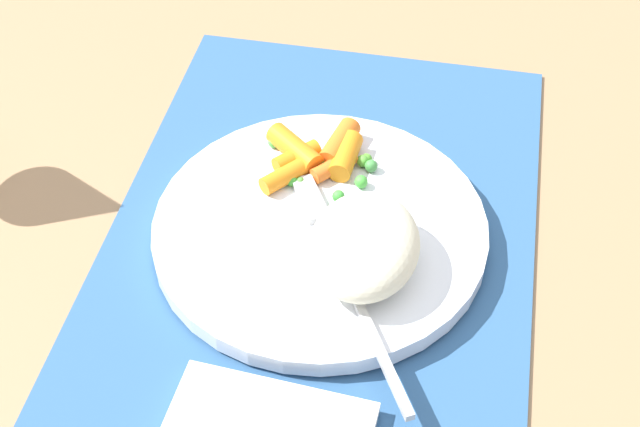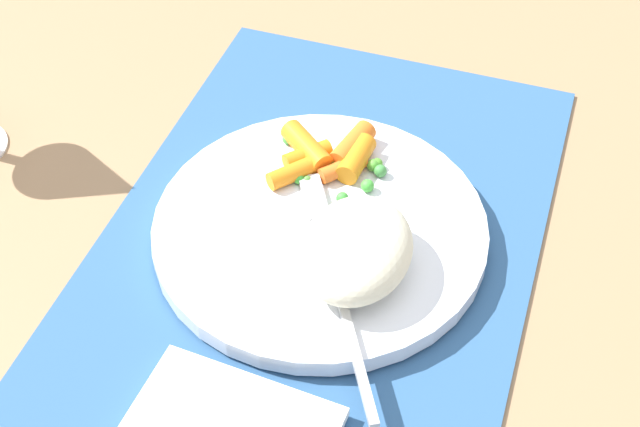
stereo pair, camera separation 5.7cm
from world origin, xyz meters
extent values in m
plane|color=#997551|center=(0.00, 0.00, 0.00)|extent=(2.40, 2.40, 0.00)
cube|color=#2D5684|center=(0.00, 0.00, 0.00)|extent=(0.46, 0.31, 0.01)
cylinder|color=white|center=(0.00, 0.00, 0.01)|extent=(0.24, 0.24, 0.01)
ellipsoid|color=beige|center=(-0.03, -0.04, 0.04)|extent=(0.09, 0.07, 0.04)
cylinder|color=orange|center=(0.06, 0.03, 0.03)|extent=(0.04, 0.05, 0.02)
cylinder|color=orange|center=(0.06, 0.03, 0.03)|extent=(0.04, 0.04, 0.01)
cylinder|color=orange|center=(0.08, 0.00, 0.03)|extent=(0.05, 0.03, 0.02)
cylinder|color=orange|center=(0.06, -0.01, 0.03)|extent=(0.04, 0.02, 0.02)
cylinder|color=orange|center=(0.05, 0.00, 0.03)|extent=(0.04, 0.03, 0.01)
cylinder|color=orange|center=(0.04, 0.03, 0.03)|extent=(0.05, 0.04, 0.01)
sphere|color=#4DA545|center=(0.02, -0.02, 0.02)|extent=(0.01, 0.01, 0.01)
sphere|color=#51A83B|center=(0.05, 0.01, 0.02)|extent=(0.01, 0.01, 0.01)
sphere|color=#54933C|center=(0.04, 0.02, 0.02)|extent=(0.01, 0.01, 0.01)
sphere|color=#408E42|center=(0.06, -0.03, 0.03)|extent=(0.01, 0.01, 0.01)
sphere|color=green|center=(0.06, 0.03, 0.02)|extent=(0.01, 0.01, 0.01)
sphere|color=green|center=(0.04, -0.02, 0.03)|extent=(0.01, 0.01, 0.01)
sphere|color=#58A33A|center=(0.03, 0.04, 0.02)|extent=(0.01, 0.01, 0.01)
sphere|color=green|center=(0.03, 0.03, 0.02)|extent=(0.01, 0.01, 0.01)
sphere|color=green|center=(0.07, 0.05, 0.02)|extent=(0.01, 0.01, 0.01)
sphere|color=#519F2F|center=(0.07, -0.02, 0.02)|extent=(0.01, 0.01, 0.01)
sphere|color=green|center=(0.01, -0.03, 0.02)|extent=(0.01, 0.01, 0.01)
sphere|color=green|center=(0.03, 0.03, 0.02)|extent=(0.01, 0.01, 0.01)
sphere|color=#54A537|center=(0.07, -0.02, 0.02)|extent=(0.01, 0.01, 0.01)
sphere|color=green|center=(0.02, -0.01, 0.02)|extent=(0.01, 0.01, 0.01)
cube|color=#BABABA|center=(0.02, 0.01, 0.02)|extent=(0.05, 0.04, 0.01)
cube|color=#BABABA|center=(-0.07, -0.04, 0.02)|extent=(0.15, 0.09, 0.01)
camera|label=1|loc=(-0.43, -0.08, 0.49)|focal=50.47mm
camera|label=2|loc=(-0.42, -0.14, 0.49)|focal=50.47mm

